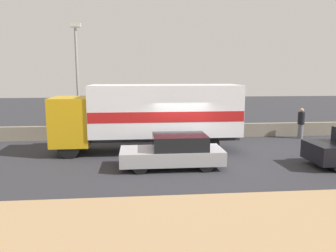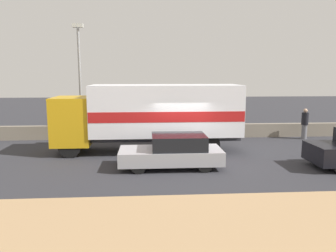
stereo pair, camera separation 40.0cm
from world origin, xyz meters
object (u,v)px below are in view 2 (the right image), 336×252
car_hatchback (173,151)px  pedestrian (305,123)px  box_truck (152,114)px  street_lamp (80,74)px

car_hatchback → pedestrian: pedestrian is taller
pedestrian → box_truck: bearing=-164.4°
street_lamp → pedestrian: size_ratio=3.60×
box_truck → street_lamp: bearing=-34.3°
pedestrian → street_lamp: bearing=179.2°
street_lamp → car_hatchback: (4.65, -5.48, -3.07)m
street_lamp → box_truck: (3.87, -2.64, -1.88)m
street_lamp → car_hatchback: 7.81m
box_truck → pedestrian: bearing=-164.4°
street_lamp → car_hatchback: street_lamp is taller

